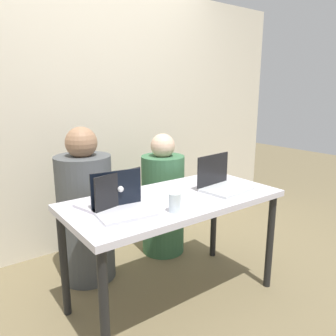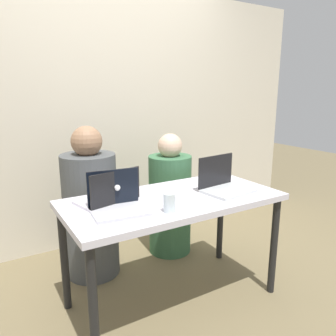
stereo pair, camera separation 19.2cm
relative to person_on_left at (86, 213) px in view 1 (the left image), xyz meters
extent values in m
plane|color=#736546|center=(0.36, -0.62, -0.52)|extent=(12.00, 12.00, 0.00)
cube|color=beige|center=(0.36, 0.59, 0.65)|extent=(4.50, 0.10, 2.33)
cube|color=silver|center=(0.36, -0.62, 0.21)|extent=(1.40, 0.68, 0.04)
cylinder|color=black|center=(-0.29, -0.91, -0.17)|extent=(0.05, 0.05, 0.70)
cylinder|color=black|center=(1.01, -0.91, -0.17)|extent=(0.05, 0.05, 0.70)
cylinder|color=black|center=(-0.29, -0.34, -0.17)|extent=(0.05, 0.05, 0.70)
cylinder|color=black|center=(1.01, -0.34, -0.17)|extent=(0.05, 0.05, 0.70)
cylinder|color=#494C4E|center=(0.00, 0.00, -0.04)|extent=(0.48, 0.48, 0.96)
sphere|color=#997051|center=(0.00, 0.00, 0.54)|extent=(0.23, 0.23, 0.23)
cylinder|color=#386843|center=(0.71, 0.00, -0.08)|extent=(0.46, 0.46, 0.87)
sphere|color=beige|center=(0.71, 0.00, 0.44)|extent=(0.21, 0.21, 0.21)
cube|color=silver|center=(0.73, -0.73, 0.24)|extent=(0.35, 0.27, 0.02)
cube|color=black|center=(0.71, -0.61, 0.35)|extent=(0.32, 0.05, 0.22)
sphere|color=white|center=(0.71, -0.59, 0.35)|extent=(0.04, 0.04, 0.04)
cube|color=silver|center=(-0.05, -0.48, 0.24)|extent=(0.39, 0.29, 0.02)
cube|color=black|center=(-0.02, -0.59, 0.34)|extent=(0.34, 0.09, 0.20)
sphere|color=white|center=(-0.02, -0.60, 0.34)|extent=(0.04, 0.04, 0.04)
cube|color=silver|center=(-0.05, -0.71, 0.24)|extent=(0.33, 0.26, 0.02)
cube|color=black|center=(-0.04, -0.59, 0.35)|extent=(0.30, 0.04, 0.21)
sphere|color=white|center=(-0.04, -0.58, 0.35)|extent=(0.04, 0.04, 0.04)
cylinder|color=silver|center=(0.20, -0.83, 0.28)|extent=(0.07, 0.07, 0.11)
cylinder|color=silver|center=(0.20, -0.83, 0.26)|extent=(0.06, 0.06, 0.06)
camera|label=1|loc=(-0.87, -2.22, 0.90)|focal=35.00mm
camera|label=2|loc=(-0.71, -2.32, 0.90)|focal=35.00mm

